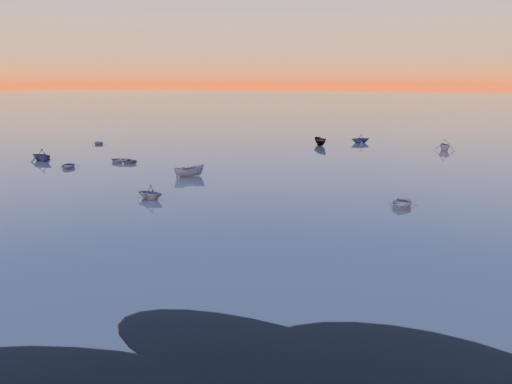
% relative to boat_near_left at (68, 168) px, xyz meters
% --- Properties ---
extents(ground, '(600.00, 600.00, 0.00)m').
position_rel_boat_near_left_xyz_m(ground, '(33.26, 60.67, 0.00)').
color(ground, '#6C605A').
rests_on(ground, ground).
extents(mud_lobes, '(140.00, 6.00, 0.07)m').
position_rel_boat_near_left_xyz_m(mud_lobes, '(33.26, -40.33, 0.01)').
color(mud_lobes, black).
rests_on(mud_lobes, ground).
extents(moored_fleet, '(124.00, 58.00, 1.20)m').
position_rel_boat_near_left_xyz_m(moored_fleet, '(33.26, 13.67, 0.00)').
color(moored_fleet, beige).
rests_on(moored_fleet, ground).
extents(boat_near_left, '(3.92, 2.99, 0.91)m').
position_rel_boat_near_left_xyz_m(boat_near_left, '(0.00, 0.00, 0.00)').
color(boat_near_left, slate).
rests_on(boat_near_left, ground).
extents(boat_near_center, '(3.96, 4.10, 1.39)m').
position_rel_boat_near_left_xyz_m(boat_near_center, '(18.41, -0.89, 0.00)').
color(boat_near_center, slate).
rests_on(boat_near_center, ground).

